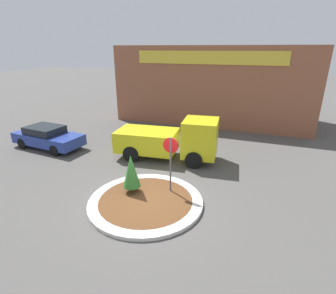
{
  "coord_description": "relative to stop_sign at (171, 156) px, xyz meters",
  "views": [
    {
      "loc": [
        3.95,
        -8.02,
        5.75
      ],
      "look_at": [
        -0.09,
        2.75,
        1.37
      ],
      "focal_mm": 28.0,
      "sensor_mm": 36.0,
      "label": 1
    }
  ],
  "objects": [
    {
      "name": "ground_plane",
      "position": [
        -0.67,
        -1.01,
        -1.71
      ],
      "size": [
        120.0,
        120.0,
        0.0
      ],
      "primitive_type": "plane",
      "color": "#514F4C"
    },
    {
      "name": "traffic_island",
      "position": [
        -0.67,
        -1.01,
        -1.63
      ],
      "size": [
        4.5,
        4.5,
        0.14
      ],
      "color": "beige",
      "rests_on": "ground_plane"
    },
    {
      "name": "stop_sign",
      "position": [
        0.0,
        0.0,
        0.0
      ],
      "size": [
        0.64,
        0.07,
        2.5
      ],
      "color": "#4C4C51",
      "rests_on": "ground_plane"
    },
    {
      "name": "island_shrub",
      "position": [
        -1.46,
        -0.64,
        -0.62
      ],
      "size": [
        0.72,
        0.72,
        1.63
      ],
      "color": "brown",
      "rests_on": "traffic_island"
    },
    {
      "name": "utility_truck",
      "position": [
        -1.27,
        3.5,
        -0.6
      ],
      "size": [
        5.61,
        2.58,
        2.3
      ],
      "rotation": [
        0.0,
        0.0,
        0.11
      ],
      "color": "gold",
      "rests_on": "ground_plane"
    },
    {
      "name": "storefront_building",
      "position": [
        -0.87,
        12.88,
        1.25
      ],
      "size": [
        15.03,
        6.07,
        5.91
      ],
      "color": "#93563D",
      "rests_on": "ground_plane"
    },
    {
      "name": "parked_sedan_blue",
      "position": [
        -8.84,
        2.49,
        -1.02
      ],
      "size": [
        4.48,
        2.14,
        1.32
      ],
      "rotation": [
        0.0,
        0.0,
        -0.09
      ],
      "color": "navy",
      "rests_on": "ground_plane"
    }
  ]
}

